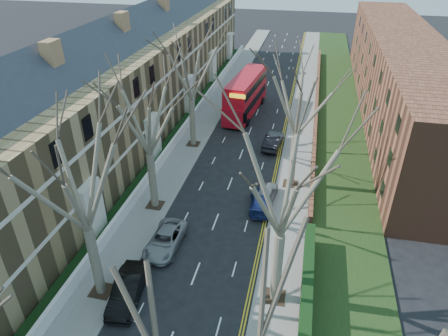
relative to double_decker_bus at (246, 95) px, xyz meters
The scene contains 17 objects.
pavement_left 5.10m from the double_decker_bus, behind, with size 3.00×102.00×0.12m, color slate.
pavement_right 7.93m from the double_decker_bus, ahead, with size 3.00×102.00×0.12m, color slate.
terrace_left 14.53m from the double_decker_bus, 148.52° to the right, with size 9.70×78.00×13.60m.
flats_right 19.70m from the double_decker_bus, 13.56° to the left, with size 13.97×54.00×10.00m.
front_wall_left 9.79m from the double_decker_bus, 129.51° to the right, with size 0.30×78.00×1.00m.
grass_verge_right 12.27m from the double_decker_bus, ahead, with size 6.00×102.00×0.06m.
tree_left_mid 33.45m from the double_decker_bus, 97.32° to the right, with size 10.50×10.50×14.71m.
tree_left_far 23.79m from the double_decker_bus, 100.53° to the right, with size 10.15×10.15×14.22m.
tree_left_dist 13.28m from the double_decker_bus, 111.79° to the right, with size 10.50×10.50×14.71m.
tree_right_mid 32.06m from the double_decker_bus, 76.62° to the right, with size 10.50×10.50×14.71m.
tree_right_far 19.18m from the double_decker_bus, 66.22° to the right, with size 10.15×10.15×14.22m.
double_decker_bus is the anchor object (origin of this frame).
car_left_mid 32.57m from the double_decker_bus, 93.82° to the right, with size 1.67×4.78×1.57m, color black.
car_left_far 27.30m from the double_decker_bus, 93.10° to the right, with size 2.26×4.90×1.36m, color gray.
car_right_near 21.21m from the double_decker_bus, 76.57° to the right, with size 1.83×4.51×1.31m, color navy.
car_right_mid 20.26m from the double_decker_bus, 74.97° to the right, with size 1.70×4.23×1.44m, color gray.
car_right_far 10.25m from the double_decker_bus, 62.34° to the right, with size 1.66×4.75×1.57m, color black.
Camera 1 is at (6.39, -10.58, 20.94)m, focal length 32.00 mm.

